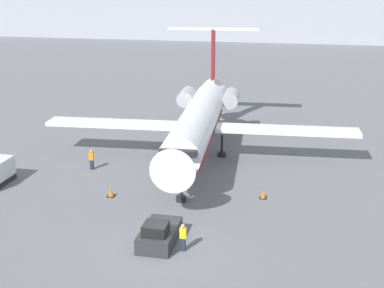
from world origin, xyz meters
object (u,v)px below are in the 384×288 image
(airplane_main, at_px, (199,119))
(pushback_tug, at_px, (159,234))
(traffic_cone_right, at_px, (263,194))
(worker_near_tug, at_px, (183,237))
(worker_by_wing, at_px, (92,159))
(traffic_cone_left, at_px, (111,192))

(airplane_main, xyz_separation_m, pushback_tug, (0.85, -17.14, -3.13))
(pushback_tug, height_order, traffic_cone_right, pushback_tug)
(airplane_main, relative_size, worker_near_tug, 16.16)
(pushback_tug, distance_m, traffic_cone_right, 10.49)
(worker_by_wing, distance_m, traffic_cone_right, 15.75)
(worker_near_tug, bearing_deg, airplane_main, 98.17)
(worker_by_wing, bearing_deg, traffic_cone_right, -12.26)
(worker_near_tug, distance_m, traffic_cone_right, 10.25)
(airplane_main, distance_m, traffic_cone_right, 11.35)
(pushback_tug, bearing_deg, traffic_cone_right, 55.83)
(worker_near_tug, relative_size, worker_by_wing, 0.99)
(traffic_cone_right, bearing_deg, worker_near_tug, -114.13)
(airplane_main, relative_size, traffic_cone_right, 42.63)
(worker_near_tug, bearing_deg, traffic_cone_left, 135.61)
(airplane_main, xyz_separation_m, traffic_cone_right, (6.74, -8.46, -3.44))
(worker_near_tug, relative_size, traffic_cone_right, 2.64)
(traffic_cone_right, bearing_deg, traffic_cone_left, -169.88)
(pushback_tug, xyz_separation_m, worker_near_tug, (1.71, -0.66, 0.32))
(airplane_main, relative_size, traffic_cone_left, 41.15)
(pushback_tug, xyz_separation_m, worker_by_wing, (-9.49, 12.02, 0.33))
(airplane_main, relative_size, pushback_tug, 7.27)
(worker_by_wing, height_order, traffic_cone_right, worker_by_wing)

